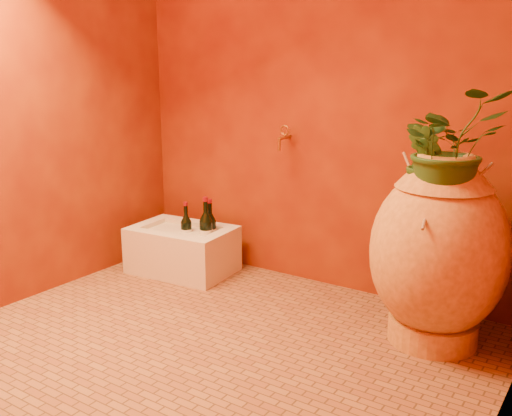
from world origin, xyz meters
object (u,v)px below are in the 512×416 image
Objects in this scene: wine_bottle_a at (206,232)px; wine_bottle_b at (186,231)px; stone_basin at (183,250)px; amphora at (439,251)px; wall_tap at (284,137)px; wine_bottle_c at (210,231)px.

wine_bottle_a reaches higher than wine_bottle_b.
wine_bottle_a is (0.17, 0.03, 0.15)m from stone_basin.
amphora reaches higher than wine_bottle_b.
wine_bottle_b is at bearing -158.06° from wall_tap.
wine_bottle_b reaches higher than stone_basin.
amphora reaches higher than wine_bottle_c.
wine_bottle_c reaches higher than stone_basin.
wine_bottle_b is at bearing 177.09° from amphora.
wine_bottle_b is at bearing -176.79° from wine_bottle_a.
wine_bottle_c is at bearing 24.68° from wine_bottle_b.
wine_bottle_c is 2.20× the size of wall_tap.
stone_basin is at bearing 177.91° from amphora.
wine_bottle_b is 2.03× the size of wall_tap.
wall_tap is at bearing 27.90° from wine_bottle_a.
stone_basin is 2.27× the size of wine_bottle_b.
wine_bottle_a is 1.17× the size of wine_bottle_b.
amphora is 1.48m from wine_bottle_a.
wine_bottle_c is (0.16, 0.09, 0.14)m from stone_basin.
stone_basin is 1.93× the size of wine_bottle_a.
wall_tap is (0.60, 0.26, 0.75)m from stone_basin.
amphora is 6.26× the size of wall_tap.
wall_tap reaches higher than wine_bottle_b.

